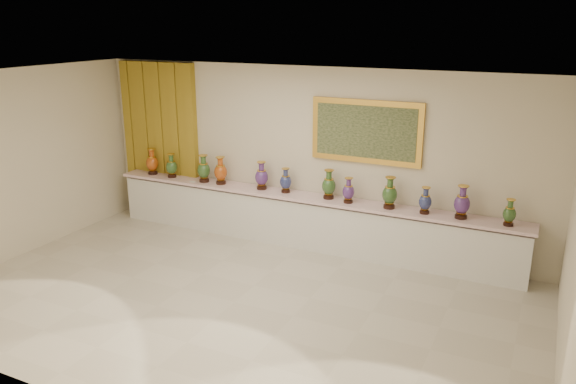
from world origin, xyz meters
name	(u,v)px	position (x,y,z in m)	size (l,w,h in m)	color
ground	(235,302)	(0.00, 0.00, 0.00)	(8.00, 8.00, 0.00)	beige
room	(189,140)	(-2.39, 2.44, 1.58)	(8.00, 8.00, 8.00)	beige
counter	(303,221)	(0.00, 2.27, 0.44)	(7.28, 0.48, 0.90)	white
vase_0	(152,163)	(-3.11, 2.24, 1.12)	(0.30, 0.30, 0.49)	black
vase_1	(172,167)	(-2.65, 2.23, 1.10)	(0.26, 0.26, 0.44)	black
vase_2	(204,170)	(-1.94, 2.22, 1.12)	(0.25, 0.25, 0.50)	black
vase_3	(221,172)	(-1.59, 2.24, 1.12)	(0.30, 0.30, 0.50)	black
vase_4	(262,177)	(-0.79, 2.28, 1.12)	(0.27, 0.27, 0.49)	black
vase_5	(286,182)	(-0.33, 2.28, 1.09)	(0.23, 0.23, 0.42)	black
vase_6	(329,186)	(0.45, 2.28, 1.12)	(0.30, 0.30, 0.49)	black
vase_7	(348,192)	(0.82, 2.21, 1.09)	(0.24, 0.24, 0.41)	black
vase_8	(390,194)	(1.49, 2.23, 1.13)	(0.28, 0.28, 0.50)	black
vase_9	(425,202)	(2.04, 2.22, 1.09)	(0.22, 0.22, 0.41)	black
vase_10	(462,204)	(2.57, 2.24, 1.12)	(0.28, 0.28, 0.50)	black
vase_11	(509,214)	(3.23, 2.21, 1.08)	(0.19, 0.19, 0.39)	black
label_card	(192,182)	(-2.13, 2.13, 0.90)	(0.10, 0.06, 0.00)	white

